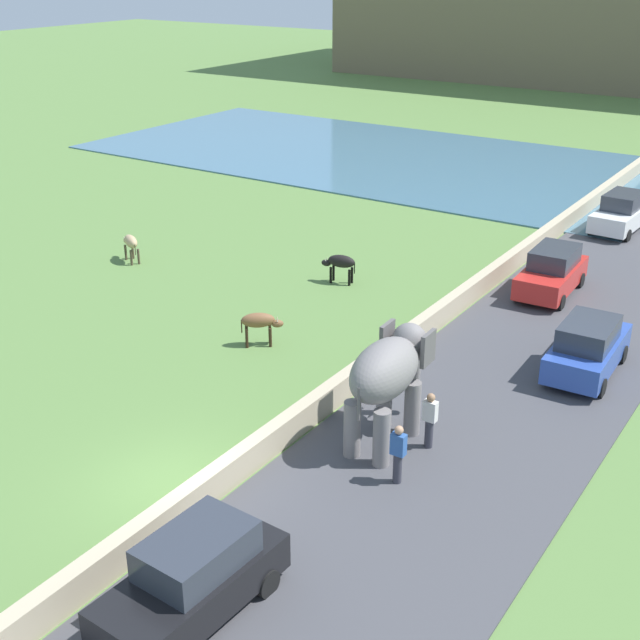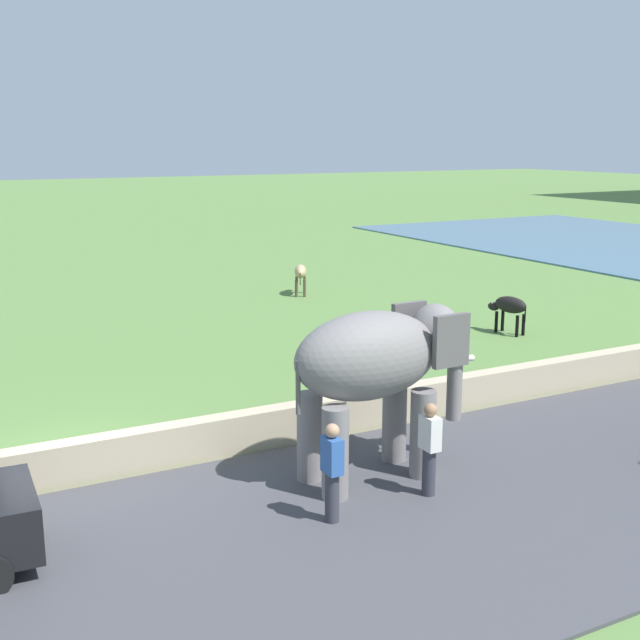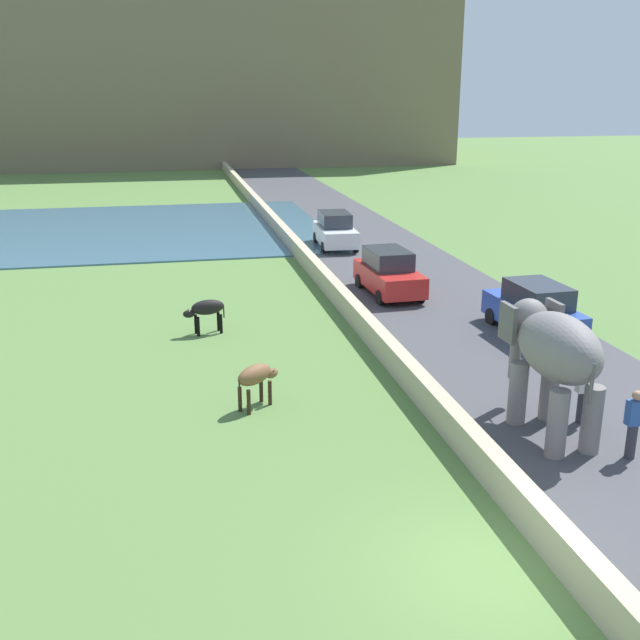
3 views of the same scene
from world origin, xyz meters
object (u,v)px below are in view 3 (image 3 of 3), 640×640
object	(u,v)px
car_red	(389,273)
car_blue	(534,309)
person_trailing	(634,424)
elephant	(553,353)
car_white	(335,230)
cow_brown	(256,377)
cow_black	(206,309)
person_beside_elephant	(583,391)

from	to	relation	value
car_red	car_blue	world-z (taller)	same
car_red	car_blue	size ratio (longest dim) A/B	1.00
person_trailing	elephant	bearing A→B (deg)	127.28
car_blue	car_white	bearing A→B (deg)	101.77
car_white	cow_brown	xyz separation A→B (m)	(-6.42, -18.97, -0.06)
car_white	person_trailing	bearing A→B (deg)	-87.17
elephant	cow_black	bearing A→B (deg)	128.22
car_blue	cow_black	world-z (taller)	car_blue
car_red	cow_brown	world-z (taller)	car_red
cow_brown	person_trailing	bearing A→B (deg)	-30.59
person_beside_elephant	car_blue	bearing A→B (deg)	72.23
person_beside_elephant	car_white	world-z (taller)	car_white
car_white	car_red	bearing A→B (deg)	-90.03
person_trailing	car_red	distance (m)	14.19
person_beside_elephant	cow_brown	world-z (taller)	person_beside_elephant
person_trailing	car_blue	world-z (taller)	car_blue
elephant	car_red	bearing A→B (deg)	89.98
car_white	car_red	world-z (taller)	same
cow_black	person_trailing	bearing A→B (deg)	-51.92
car_white	car_blue	world-z (taller)	same
car_blue	cow_brown	xyz separation A→B (m)	(-9.57, -3.85, -0.06)
elephant	person_beside_elephant	bearing A→B (deg)	16.36
person_beside_elephant	cow_brown	size ratio (longest dim) A/B	1.26
person_beside_elephant	person_trailing	distance (m)	1.86
person_trailing	person_beside_elephant	bearing A→B (deg)	92.69
elephant	car_white	xyz separation A→B (m)	(0.01, 21.91, -1.14)
cow_brown	car_white	bearing A→B (deg)	71.29
cow_black	person_beside_elephant	bearing A→B (deg)	-46.86
elephant	car_blue	size ratio (longest dim) A/B	0.86
person_beside_elephant	car_blue	size ratio (longest dim) A/B	0.40
cow_brown	car_red	bearing A→B (deg)	56.40
car_blue	cow_black	bearing A→B (deg)	166.90
car_white	cow_black	bearing A→B (deg)	-119.82
elephant	cow_brown	bearing A→B (deg)	155.33
car_blue	car_red	bearing A→B (deg)	118.52
elephant	car_blue	xyz separation A→B (m)	(3.16, 6.80, -1.14)
person_trailing	cow_brown	xyz separation A→B (m)	(-7.58, 4.48, -0.04)
car_white	cow_black	world-z (taller)	car_white
car_blue	cow_black	size ratio (longest dim) A/B	2.85
car_blue	cow_black	distance (m)	10.70
person_beside_elephant	person_trailing	world-z (taller)	same
car_red	car_white	bearing A→B (deg)	89.97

